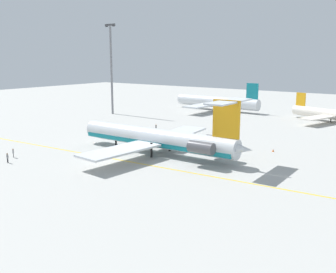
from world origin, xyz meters
name	(u,v)px	position (x,y,z in m)	size (l,w,h in m)	color
ground	(103,159)	(0.00, 0.00, 0.00)	(314.55, 314.55, 0.00)	#ADADA8
main_jetliner	(160,138)	(6.26, 9.32, 3.11)	(39.06, 34.79, 11.40)	silver
airliner_far_left	(215,102)	(-16.31, 70.95, 2.95)	(33.48, 33.04, 10.02)	silver
airliner_mid_left	(334,115)	(24.35, 67.67, 2.27)	(25.37, 25.41, 7.72)	silver
ground_crew_near_nose	(7,157)	(-11.90, -11.62, 1.12)	(0.43, 0.28, 1.78)	black
ground_crew_near_tail	(156,127)	(-8.83, 27.41, 1.13)	(0.28, 0.41, 1.78)	black
ground_crew_portside	(13,152)	(-14.41, -8.91, 1.09)	(0.37, 0.29, 1.72)	black
safety_cone_nose	(120,130)	(-16.18, 22.00, 0.28)	(0.40, 0.40, 0.55)	#EA590F
safety_cone_wingtip	(273,150)	(23.20, 23.97, 0.28)	(0.40, 0.40, 0.55)	#EA590F
taxiway_centreline	(130,162)	(5.16, 1.65, 0.00)	(80.80, 0.36, 0.01)	gold
light_mast	(111,66)	(-39.06, 43.02, 15.58)	(4.00, 0.70, 28.71)	slate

